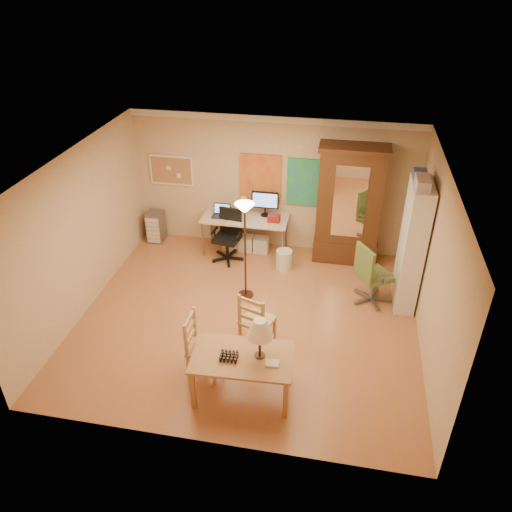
% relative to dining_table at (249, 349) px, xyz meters
% --- Properties ---
extents(floor, '(5.50, 5.50, 0.00)m').
position_rel_dining_table_xyz_m(floor, '(-0.34, 1.60, -0.80)').
color(floor, '#B06B3E').
rests_on(floor, ground).
extents(crown_molding, '(5.50, 0.08, 0.12)m').
position_rel_dining_table_xyz_m(crown_molding, '(-0.34, 4.06, 1.84)').
color(crown_molding, white).
rests_on(crown_molding, floor).
extents(corkboard, '(0.90, 0.04, 0.62)m').
position_rel_dining_table_xyz_m(corkboard, '(-2.39, 4.07, 0.70)').
color(corkboard, tan).
rests_on(corkboard, floor).
extents(art_panel_left, '(0.80, 0.04, 1.00)m').
position_rel_dining_table_xyz_m(art_panel_left, '(-0.59, 4.07, 0.65)').
color(art_panel_left, gold).
rests_on(art_panel_left, floor).
extents(art_panel_right, '(0.75, 0.04, 0.95)m').
position_rel_dining_table_xyz_m(art_panel_right, '(0.31, 4.07, 0.65)').
color(art_panel_right, teal).
rests_on(art_panel_right, floor).
extents(dining_table, '(1.38, 0.87, 1.26)m').
position_rel_dining_table_xyz_m(dining_table, '(0.00, 0.00, 0.00)').
color(dining_table, brown).
rests_on(dining_table, floor).
extents(ladder_chair_back, '(0.58, 0.56, 0.99)m').
position_rel_dining_table_xyz_m(ladder_chair_back, '(-0.09, 0.98, -0.34)').
color(ladder_chair_back, tan).
rests_on(ladder_chair_back, floor).
extents(ladder_chair_left, '(0.44, 0.46, 1.00)m').
position_rel_dining_table_xyz_m(ladder_chair_left, '(-0.73, 0.27, -0.33)').
color(ladder_chair_left, tan).
rests_on(ladder_chair_left, floor).
extents(torchiere_lamp, '(0.33, 0.33, 1.80)m').
position_rel_dining_table_xyz_m(torchiere_lamp, '(-0.51, 2.23, 0.64)').
color(torchiere_lamp, '#3C2418').
rests_on(torchiere_lamp, floor).
extents(computer_desk, '(1.69, 0.74, 1.28)m').
position_rel_dining_table_xyz_m(computer_desk, '(-0.80, 3.76, -0.33)').
color(computer_desk, '#CBB294').
rests_on(computer_desk, floor).
extents(office_chair_black, '(0.63, 0.63, 1.03)m').
position_rel_dining_table_xyz_m(office_chair_black, '(-1.11, 3.38, -0.53)').
color(office_chair_black, black).
rests_on(office_chair_black, floor).
extents(office_chair_green, '(0.70, 0.70, 1.12)m').
position_rel_dining_table_xyz_m(office_chair_green, '(1.63, 2.48, -0.50)').
color(office_chair_green, slate).
rests_on(office_chair_green, floor).
extents(drawer_cart, '(0.32, 0.38, 0.64)m').
position_rel_dining_table_xyz_m(drawer_cart, '(-2.76, 3.84, -0.48)').
color(drawer_cart, slate).
rests_on(drawer_cart, floor).
extents(armoire, '(1.26, 0.60, 2.32)m').
position_rel_dining_table_xyz_m(armoire, '(1.15, 3.84, 0.21)').
color(armoire, '#3D2910').
rests_on(armoire, floor).
extents(bookshelf, '(0.33, 0.88, 2.20)m').
position_rel_dining_table_xyz_m(bookshelf, '(2.21, 2.60, 0.30)').
color(bookshelf, white).
rests_on(bookshelf, floor).
extents(wastebin, '(0.31, 0.31, 0.39)m').
position_rel_dining_table_xyz_m(wastebin, '(0.03, 3.23, -0.61)').
color(wastebin, silver).
rests_on(wastebin, floor).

